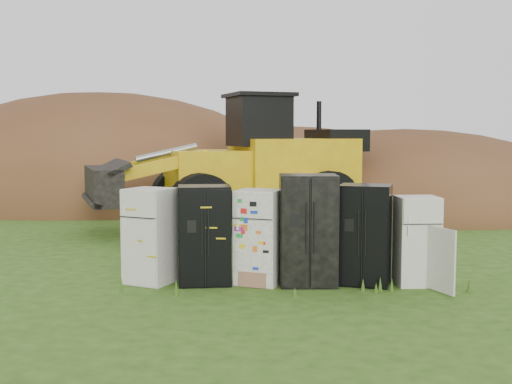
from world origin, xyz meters
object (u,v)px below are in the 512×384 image
fridge_black_side (205,235)px  fridge_open_door (417,241)px  fridge_leftmost (150,236)px  fridge_black_right (365,234)px  fridge_dark_mid (308,230)px  wheel_loader (227,161)px  fridge_sticker (259,237)px

fridge_black_side → fridge_open_door: size_ratio=1.12×
fridge_leftmost → fridge_black_right: bearing=23.8°
fridge_dark_mid → wheel_loader: bearing=104.4°
fridge_leftmost → fridge_sticker: 1.93m
fridge_sticker → fridge_black_right: size_ratio=0.95×
fridge_sticker → fridge_black_right: fridge_black_right is taller
fridge_black_right → wheel_loader: wheel_loader is taller
wheel_loader → fridge_dark_mid: bearing=-94.9°
fridge_sticker → fridge_dark_mid: (0.86, -0.04, 0.14)m
fridge_leftmost → fridge_black_side: 0.97m
fridge_open_door → wheel_loader: 7.65m
fridge_dark_mid → wheel_loader: (-1.81, 6.60, 0.91)m
fridge_sticker → fridge_black_right: 1.86m
fridge_black_side → fridge_open_door: bearing=-7.1°
fridge_open_door → fridge_black_right: bearing=173.4°
fridge_leftmost → fridge_open_door: fridge_leftmost is taller
fridge_black_right → fridge_leftmost: bearing=-164.2°
fridge_open_door → fridge_sticker: bearing=175.5°
fridge_black_right → fridge_open_door: fridge_black_right is taller
fridge_leftmost → fridge_dark_mid: 2.79m
fridge_leftmost → fridge_dark_mid: fridge_dark_mid is taller
fridge_black_right → fridge_sticker: bearing=-163.6°
fridge_sticker → wheel_loader: 6.71m
fridge_dark_mid → fridge_black_side: bearing=178.5°
fridge_dark_mid → fridge_sticker: bearing=176.5°
fridge_black_side → fridge_open_door: fridge_black_side is taller
fridge_black_side → wheel_loader: size_ratio=0.22×
fridge_sticker → fridge_dark_mid: 0.87m
fridge_sticker → fridge_open_door: bearing=18.2°
fridge_leftmost → fridge_black_side: (0.97, -0.05, 0.03)m
fridge_black_side → fridge_sticker: (0.96, 0.02, -0.04)m
fridge_sticker → fridge_open_door: (2.76, -0.04, -0.05)m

